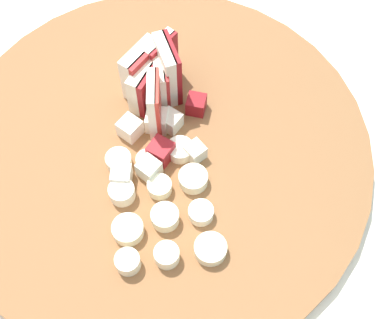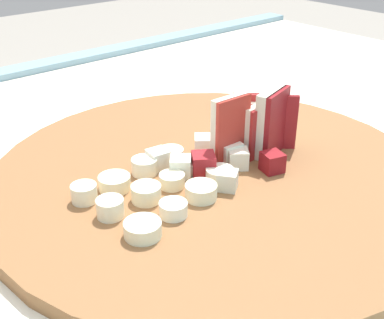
# 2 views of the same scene
# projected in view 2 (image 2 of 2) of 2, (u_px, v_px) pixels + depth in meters

# --- Properties ---
(cutting_board) EXTENTS (0.42, 0.42, 0.01)m
(cutting_board) POSITION_uv_depth(u_px,v_px,m) (212.00, 176.00, 0.48)
(cutting_board) COLOR brown
(cutting_board) RESTS_ON tiled_countertop
(apple_wedge_fan) EXTENTS (0.10, 0.06, 0.07)m
(apple_wedge_fan) POSITION_uv_depth(u_px,v_px,m) (258.00, 124.00, 0.50)
(apple_wedge_fan) COLOR #A32323
(apple_wedge_fan) RESTS_ON cutting_board
(apple_dice_pile) EXTENTS (0.10, 0.10, 0.02)m
(apple_dice_pile) POSITION_uv_depth(u_px,v_px,m) (214.00, 160.00, 0.47)
(apple_dice_pile) COLOR maroon
(apple_dice_pile) RESTS_ON cutting_board
(banana_slice_rows) EXTENTS (0.13, 0.11, 0.02)m
(banana_slice_rows) POSITION_uv_depth(u_px,v_px,m) (155.00, 187.00, 0.43)
(banana_slice_rows) COLOR white
(banana_slice_rows) RESTS_ON cutting_board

